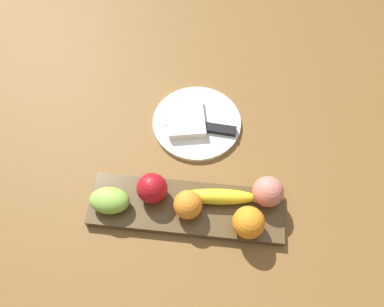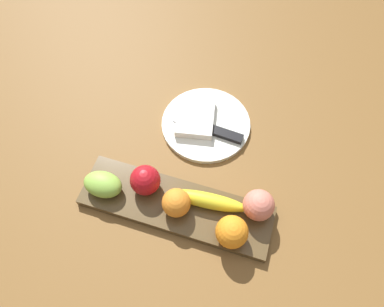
{
  "view_description": "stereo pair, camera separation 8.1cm",
  "coord_description": "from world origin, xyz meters",
  "views": [
    {
      "loc": [
        -0.09,
        0.29,
        0.76
      ],
      "look_at": [
        -0.05,
        -0.11,
        0.05
      ],
      "focal_mm": 33.66,
      "sensor_mm": 36.0,
      "label": 1
    },
    {
      "loc": [
        -0.17,
        0.28,
        0.76
      ],
      "look_at": [
        -0.05,
        -0.11,
        0.05
      ],
      "focal_mm": 33.66,
      "sensor_mm": 36.0,
      "label": 2
    }
  ],
  "objects": [
    {
      "name": "dinner_plate",
      "position": [
        -0.05,
        -0.22,
        0.01
      ],
      "size": [
        0.22,
        0.22,
        0.01
      ],
      "primitive_type": "cylinder",
      "color": "white",
      "rests_on": "ground_plane"
    },
    {
      "name": "apple",
      "position": [
        0.03,
        -0.01,
        0.05
      ],
      "size": [
        0.07,
        0.07,
        0.07
      ],
      "primitive_type": "sphere",
      "color": "#AB121A",
      "rests_on": "fruit_tray"
    },
    {
      "name": "folded_napkin",
      "position": [
        -0.02,
        -0.22,
        0.02
      ],
      "size": [
        0.11,
        0.13,
        0.02
      ],
      "primitive_type": "cube",
      "rotation": [
        0.0,
        0.0,
        0.19
      ],
      "color": "white",
      "rests_on": "dinner_plate"
    },
    {
      "name": "ground_plane",
      "position": [
        0.0,
        0.0,
        0.0
      ],
      "size": [
        2.4,
        2.4,
        0.0
      ],
      "primitive_type": "plane",
      "color": "brown"
    },
    {
      "name": "grape_bunch",
      "position": [
        0.12,
        0.02,
        0.04
      ],
      "size": [
        0.09,
        0.06,
        0.05
      ],
      "primitive_type": "ellipsoid",
      "rotation": [
        0.0,
        0.0,
        0.02
      ],
      "color": "#8BBE46",
      "rests_on": "fruit_tray"
    },
    {
      "name": "orange_near_banana",
      "position": [
        -0.18,
        0.04,
        0.05
      ],
      "size": [
        0.07,
        0.07,
        0.07
      ],
      "primitive_type": "sphere",
      "color": "orange",
      "rests_on": "fruit_tray"
    },
    {
      "name": "peach",
      "position": [
        -0.22,
        -0.03,
        0.05
      ],
      "size": [
        0.07,
        0.07,
        0.07
      ],
      "primitive_type": "sphere",
      "color": "#D97865",
      "rests_on": "fruit_tray"
    },
    {
      "name": "banana",
      "position": [
        -0.11,
        -0.01,
        0.04
      ],
      "size": [
        0.17,
        0.05,
        0.03
      ],
      "primitive_type": "ellipsoid",
      "rotation": [
        0.0,
        0.0,
        0.08
      ],
      "color": "yellow",
      "rests_on": "fruit_tray"
    },
    {
      "name": "orange_near_apple",
      "position": [
        -0.05,
        0.02,
        0.05
      ],
      "size": [
        0.06,
        0.06,
        0.06
      ],
      "primitive_type": "sphere",
      "color": "orange",
      "rests_on": "fruit_tray"
    },
    {
      "name": "knife",
      "position": [
        -0.09,
        -0.2,
        0.02
      ],
      "size": [
        0.18,
        0.04,
        0.01
      ],
      "rotation": [
        0.0,
        0.0,
        -0.07
      ],
      "color": "silver",
      "rests_on": "dinner_plate"
    },
    {
      "name": "fruit_tray",
      "position": [
        -0.05,
        0.01,
        0.01
      ],
      "size": [
        0.43,
        0.12,
        0.02
      ],
      "primitive_type": "cube",
      "color": "#503D21",
      "rests_on": "ground_plane"
    }
  ]
}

